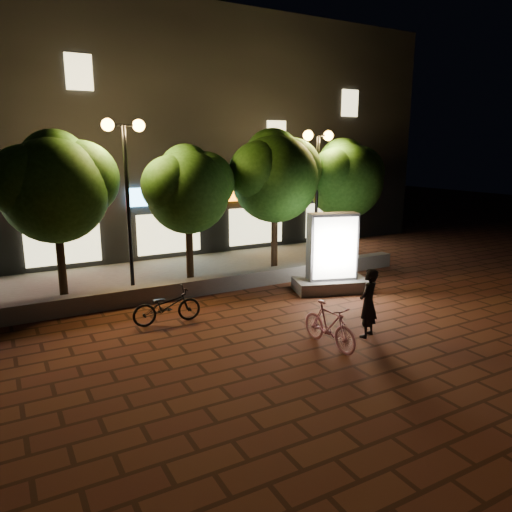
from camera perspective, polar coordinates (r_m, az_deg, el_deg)
ground at (r=11.38m, az=-0.20°, el=-10.00°), size 80.00×80.00×0.00m
retaining_wall at (r=14.74m, az=-7.72°, el=-3.76°), size 16.00×0.45×0.50m
sidewalk at (r=17.07m, az=-10.76°, el=-2.32°), size 16.00×5.00×0.08m
building_block at (r=22.78m, az=-16.62°, el=13.68°), size 28.00×8.12×11.30m
tree_left at (r=14.79m, az=-22.89°, el=8.03°), size 3.60×3.00×4.89m
tree_mid at (r=15.75m, az=-8.12°, el=8.27°), size 3.24×2.70×4.50m
tree_right at (r=17.19m, az=2.34°, el=9.91°), size 3.72×3.10×5.07m
tree_far_right at (r=19.05m, az=10.70°, el=9.38°), size 3.48×2.90×4.76m
street_lamp_left at (r=14.85m, az=-15.38°, el=10.84°), size 1.26×0.36×5.18m
street_lamp_right at (r=17.87m, az=7.39°, el=10.98°), size 1.26×0.36×4.98m
ad_kiosk at (r=15.07m, az=9.07°, el=-0.47°), size 2.53×1.78×2.49m
scooter_pink at (r=10.95m, az=8.78°, el=-8.22°), size 0.60×1.73×1.02m
rider at (r=11.60m, az=13.31°, el=-5.52°), size 0.72×0.62×1.67m
scooter_parked at (r=12.45m, az=-10.65°, el=-5.92°), size 1.80×0.73×0.93m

